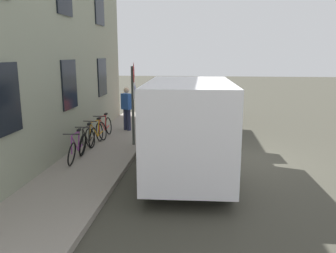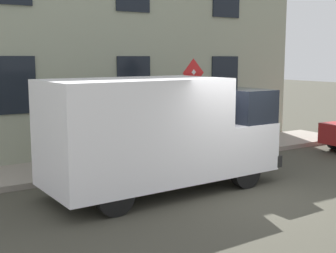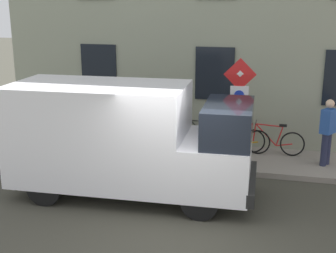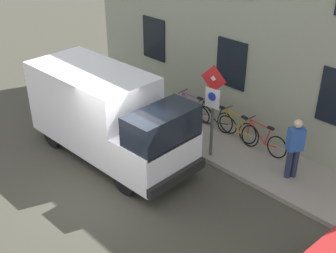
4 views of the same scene
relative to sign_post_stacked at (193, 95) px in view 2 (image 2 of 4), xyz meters
name	(u,v)px [view 2 (image 2 of 4)]	position (x,y,z in m)	size (l,w,h in m)	color
ground_plane	(240,194)	(-3.03, 0.86, -1.92)	(80.00, 80.00, 0.00)	#3E3D33
sidewalk_slab	(151,158)	(0.82, 0.86, -1.85)	(2.06, 14.71, 0.14)	gray
building_facade	(128,39)	(2.20, 0.86, 1.56)	(0.75, 12.71, 6.95)	gray
sign_post_stacked	(193,95)	(0.00, 0.00, 0.00)	(0.18, 0.56, 2.65)	#474C47
delivery_van	(159,132)	(-1.91, 2.26, -0.59)	(2.18, 5.39, 2.50)	white
bicycle_red	(190,135)	(1.30, -0.85, -1.41)	(0.46, 1.71, 0.89)	black
bicycle_orange	(166,138)	(1.30, 0.06, -1.41)	(0.46, 1.72, 0.89)	black
bicycle_black	(140,141)	(1.30, 0.97, -1.41)	(0.46, 1.72, 0.89)	black
bicycle_purple	(112,144)	(1.30, 1.87, -1.41)	(0.46, 1.72, 0.89)	black
pedestrian	(235,117)	(0.74, -2.19, -0.85)	(0.48, 0.43, 1.72)	#262B47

